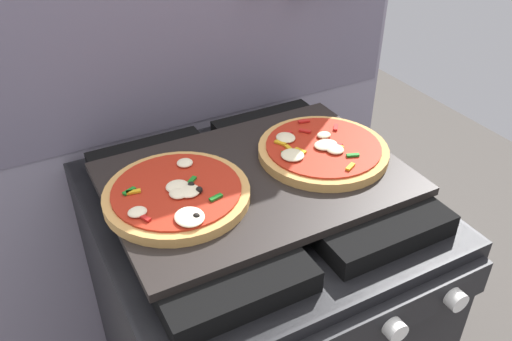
{
  "coord_description": "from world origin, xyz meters",
  "views": [
    {
      "loc": [
        -0.38,
        -0.7,
        1.47
      ],
      "look_at": [
        0.0,
        0.0,
        0.93
      ],
      "focal_mm": 36.9,
      "sensor_mm": 36.0,
      "label": 1
    }
  ],
  "objects": [
    {
      "name": "kitchen_backsplash",
      "position": [
        0.0,
        0.33,
        0.79
      ],
      "size": [
        1.1,
        0.09,
        1.55
      ],
      "color": "gray",
      "rests_on": "ground_plane"
    },
    {
      "name": "stove",
      "position": [
        -0.0,
        -0.0,
        0.45
      ],
      "size": [
        0.6,
        0.64,
        0.9
      ],
      "color": "black",
      "rests_on": "ground_plane"
    },
    {
      "name": "baking_tray",
      "position": [
        0.0,
        0.0,
        0.91
      ],
      "size": [
        0.54,
        0.38,
        0.02
      ],
      "primitive_type": "cube",
      "color": "black",
      "rests_on": "stove"
    },
    {
      "name": "pizza_left",
      "position": [
        -0.15,
        -0.0,
        0.93
      ],
      "size": [
        0.25,
        0.25,
        0.03
      ],
      "color": "tan",
      "rests_on": "baking_tray"
    },
    {
      "name": "pizza_right",
      "position": [
        0.15,
        -0.0,
        0.93
      ],
      "size": [
        0.25,
        0.25,
        0.03
      ],
      "color": "tan",
      "rests_on": "baking_tray"
    }
  ]
}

